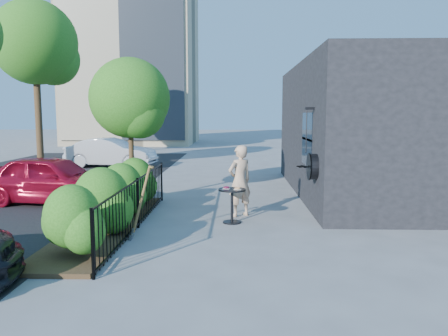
{
  "coord_description": "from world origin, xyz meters",
  "views": [
    {
      "loc": [
        0.64,
        -9.22,
        2.47
      ],
      "look_at": [
        0.34,
        0.98,
        1.2
      ],
      "focal_mm": 35.0,
      "sensor_mm": 36.0,
      "label": 1
    }
  ],
  "objects_px": {
    "street_tree_far": "(36,48)",
    "shovel": "(140,207)",
    "woman": "(240,181)",
    "car_silver": "(111,153)",
    "patio_tree": "(132,103)",
    "cafe_table": "(232,200)",
    "car_red": "(52,179)"
  },
  "relations": [
    {
      "from": "street_tree_far",
      "to": "car_silver",
      "type": "xyz_separation_m",
      "value": [
        4.74,
        -3.15,
        -5.24
      ]
    },
    {
      "from": "street_tree_far",
      "to": "car_red",
      "type": "xyz_separation_m",
      "value": [
        5.5,
        -11.46,
        -5.24
      ]
    },
    {
      "from": "cafe_table",
      "to": "shovel",
      "type": "xyz_separation_m",
      "value": [
        -1.79,
        -1.39,
        0.12
      ]
    },
    {
      "from": "street_tree_far",
      "to": "woman",
      "type": "xyz_separation_m",
      "value": [
        10.65,
        -12.78,
        -5.05
      ]
    },
    {
      "from": "street_tree_far",
      "to": "cafe_table",
      "type": "relative_size",
      "value": 9.94
    },
    {
      "from": "patio_tree",
      "to": "street_tree_far",
      "type": "distance_m",
      "value": 13.95
    },
    {
      "from": "street_tree_far",
      "to": "shovel",
      "type": "distance_m",
      "value": 17.99
    },
    {
      "from": "woman",
      "to": "car_red",
      "type": "xyz_separation_m",
      "value": [
        -5.15,
        1.32,
        -0.19
      ]
    },
    {
      "from": "shovel",
      "to": "car_red",
      "type": "distance_m",
      "value": 4.65
    },
    {
      "from": "patio_tree",
      "to": "car_silver",
      "type": "bearing_deg",
      "value": 110.22
    },
    {
      "from": "patio_tree",
      "to": "woman",
      "type": "xyz_separation_m",
      "value": [
        2.95,
        -1.58,
        -1.9
      ]
    },
    {
      "from": "street_tree_far",
      "to": "patio_tree",
      "type": "bearing_deg",
      "value": -55.49
    },
    {
      "from": "woman",
      "to": "car_silver",
      "type": "relative_size",
      "value": 0.42
    },
    {
      "from": "street_tree_far",
      "to": "shovel",
      "type": "relative_size",
      "value": 5.48
    },
    {
      "from": "patio_tree",
      "to": "cafe_table",
      "type": "distance_m",
      "value": 4.21
    },
    {
      "from": "patio_tree",
      "to": "shovel",
      "type": "bearing_deg",
      "value": -75.03
    },
    {
      "from": "street_tree_far",
      "to": "woman",
      "type": "distance_m",
      "value": 17.38
    },
    {
      "from": "patio_tree",
      "to": "cafe_table",
      "type": "height_order",
      "value": "patio_tree"
    },
    {
      "from": "patio_tree",
      "to": "car_red",
      "type": "xyz_separation_m",
      "value": [
        -2.2,
        -0.26,
        -2.09
      ]
    },
    {
      "from": "patio_tree",
      "to": "shovel",
      "type": "distance_m",
      "value": 4.33
    },
    {
      "from": "car_red",
      "to": "car_silver",
      "type": "relative_size",
      "value": 0.96
    },
    {
      "from": "shovel",
      "to": "cafe_table",
      "type": "bearing_deg",
      "value": 37.82
    },
    {
      "from": "patio_tree",
      "to": "car_red",
      "type": "relative_size",
      "value": 0.99
    },
    {
      "from": "patio_tree",
      "to": "car_red",
      "type": "distance_m",
      "value": 3.04
    },
    {
      "from": "shovel",
      "to": "car_silver",
      "type": "relative_size",
      "value": 0.37
    },
    {
      "from": "cafe_table",
      "to": "car_red",
      "type": "relative_size",
      "value": 0.21
    },
    {
      "from": "car_silver",
      "to": "street_tree_far",
      "type": "bearing_deg",
      "value": 63.28
    },
    {
      "from": "woman",
      "to": "shovel",
      "type": "distance_m",
      "value": 2.87
    },
    {
      "from": "car_red",
      "to": "patio_tree",
      "type": "bearing_deg",
      "value": -74.13
    },
    {
      "from": "woman",
      "to": "car_silver",
      "type": "height_order",
      "value": "woman"
    },
    {
      "from": "car_red",
      "to": "car_silver",
      "type": "bearing_deg",
      "value": 14.44
    },
    {
      "from": "woman",
      "to": "car_silver",
      "type": "distance_m",
      "value": 11.3
    }
  ]
}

